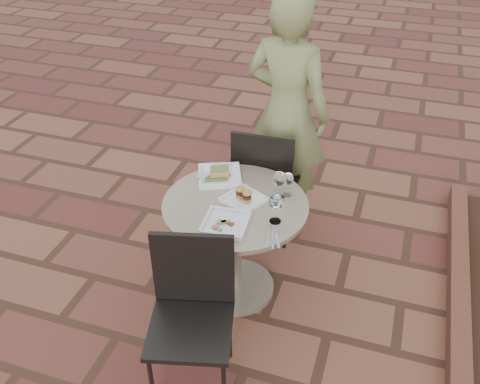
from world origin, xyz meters
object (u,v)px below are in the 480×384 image
(chair_near, at_px, (192,303))
(diner, at_px, (287,113))
(cafe_table, at_px, (236,234))
(chair_far, at_px, (265,176))
(plate_sliders, at_px, (244,198))
(plate_salmon, at_px, (219,175))
(plate_tuna, at_px, (226,223))

(chair_near, distance_m, diner, 1.69)
(cafe_table, xyz_separation_m, chair_far, (0.02, 0.62, 0.07))
(chair_far, xyz_separation_m, diner, (0.06, 0.35, 0.35))
(cafe_table, bearing_deg, diner, 85.57)
(chair_near, distance_m, plate_sliders, 0.76)
(plate_salmon, height_order, plate_sliders, plate_sliders)
(cafe_table, distance_m, plate_salmon, 0.40)
(chair_near, bearing_deg, plate_salmon, 86.27)
(chair_far, xyz_separation_m, plate_salmon, (-0.21, -0.39, 0.20))
(plate_salmon, distance_m, plate_tuna, 0.50)
(diner, relative_size, plate_sliders, 6.05)
(cafe_table, distance_m, diner, 1.05)
(cafe_table, height_order, chair_near, chair_near)
(plate_tuna, bearing_deg, plate_sliders, 84.21)
(chair_near, distance_m, plate_tuna, 0.51)
(chair_far, xyz_separation_m, chair_near, (-0.03, -1.31, 0.00))
(chair_far, bearing_deg, plate_sliders, 91.58)
(chair_near, relative_size, plate_tuna, 3.41)
(chair_far, bearing_deg, plate_tuna, 89.09)
(chair_far, relative_size, plate_tuna, 3.41)
(cafe_table, bearing_deg, chair_near, -91.00)
(cafe_table, xyz_separation_m, plate_salmon, (-0.19, 0.23, 0.27))
(cafe_table, distance_m, plate_sliders, 0.28)
(cafe_table, height_order, plate_tuna, plate_tuna)
(diner, distance_m, plate_tuna, 1.20)
(diner, distance_m, plate_sliders, 0.94)
(plate_salmon, bearing_deg, chair_near, -79.17)
(chair_near, relative_size, plate_sliders, 3.13)
(plate_salmon, bearing_deg, cafe_table, -51.17)
(cafe_table, relative_size, diner, 0.50)
(chair_near, xyz_separation_m, diner, (0.09, 1.65, 0.35))
(chair_near, bearing_deg, plate_tuna, 72.16)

